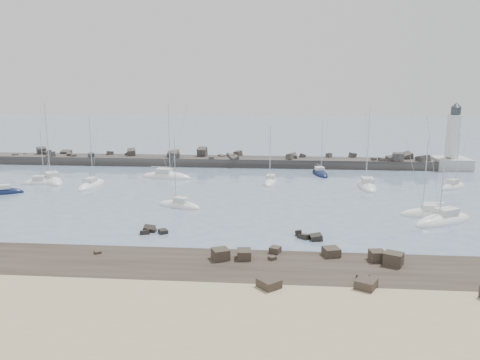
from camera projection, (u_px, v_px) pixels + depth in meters
The scene contains 19 objects.
ground at pixel (203, 211), 66.19m from camera, with size 400.00×400.00×0.00m, color slate.
sand_strip at pixel (134, 325), 34.96m from camera, with size 140.00×14.00×1.00m, color tan.
rock_shelf at pixel (169, 272), 44.71m from camera, with size 140.00×12.03×1.96m.
rock_cluster_near at pixel (151, 230), 57.19m from camera, with size 3.63×3.21×1.32m.
rock_cluster_far at pixel (309, 238), 54.64m from camera, with size 3.22×2.65×1.53m.
breakwater at pixel (198, 164), 103.81m from camera, with size 115.00×7.36×5.27m.
lighthouse at pixel (452, 154), 98.73m from camera, with size 7.00×7.00×14.60m.
sailboat_0 at pixel (41, 183), 84.32m from camera, with size 7.12×3.54×10.93m.
sailboat_1 at pixel (52, 181), 86.06m from camera, with size 8.53×9.45×15.44m.
sailboat_2 at pixel (3, 193), 76.69m from camera, with size 6.76×4.38×10.46m.
sailboat_3 at pixel (91, 185), 82.26m from camera, with size 3.42×8.58×13.23m.
sailboat_4 at pixel (166, 177), 89.68m from camera, with size 10.16×4.46×15.46m.
sailboat_5 at pixel (179, 206), 68.49m from camera, with size 7.27×4.42×11.11m.
sailboat_6 at pixel (270, 182), 84.83m from camera, with size 3.00×7.30×11.35m.
sailboat_7 at pixel (320, 174), 92.89m from camera, with size 3.78×7.99×12.13m.
sailboat_8 at pixel (427, 215), 63.87m from camera, with size 7.09×2.31×11.36m.
sailboat_9 at pixel (367, 186), 81.46m from camera, with size 3.02×9.33×14.72m.
sailboat_10 at pixel (443, 221), 60.85m from camera, with size 9.74×7.71×15.27m.
sailboat_11 at pixel (453, 187), 80.81m from camera, with size 6.20×5.57×10.41m.
Camera 1 is at (10.64, -63.25, 17.73)m, focal length 35.00 mm.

